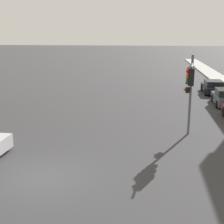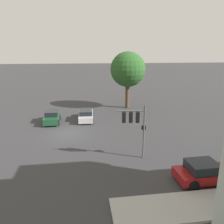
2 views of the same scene
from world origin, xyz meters
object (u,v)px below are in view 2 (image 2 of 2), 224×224
(traffic_signal, at_px, (134,121))
(crossing_car_0, at_px, (86,115))
(street_tree, at_px, (128,70))
(crossing_car_1, at_px, (52,117))
(parked_car_0, at_px, (203,172))

(traffic_signal, height_order, crossing_car_0, traffic_signal)
(street_tree, xyz_separation_m, crossing_car_1, (6.23, -11.17, -5.42))
(street_tree, distance_m, traffic_signal, 17.62)
(crossing_car_0, xyz_separation_m, crossing_car_1, (0.50, -4.36, 0.05))
(traffic_signal, relative_size, crossing_car_1, 1.21)
(traffic_signal, relative_size, crossing_car_0, 1.02)
(crossing_car_1, relative_size, parked_car_0, 0.98)
(crossing_car_0, relative_size, parked_car_0, 1.17)
(parked_car_0, bearing_deg, street_tree, 91.31)
(parked_car_0, bearing_deg, crossing_car_0, 115.29)
(street_tree, xyz_separation_m, traffic_signal, (17.14, -3.02, -2.79))
(crossing_car_0, height_order, parked_car_0, parked_car_0)
(street_tree, relative_size, traffic_signal, 1.90)
(traffic_signal, xyz_separation_m, crossing_car_1, (-10.91, -8.15, -2.63))
(crossing_car_0, height_order, crossing_car_1, crossing_car_1)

